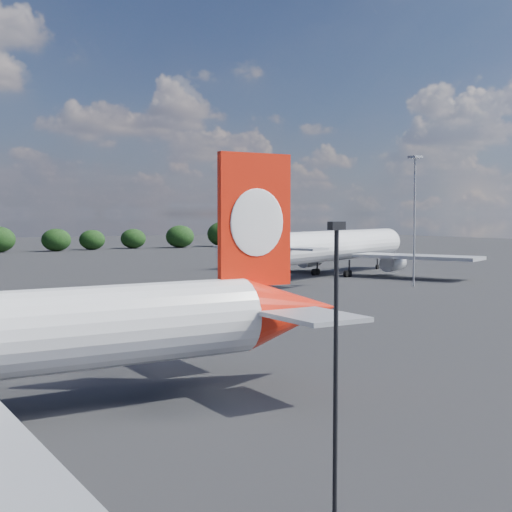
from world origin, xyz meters
TOP-DOWN VIEW (x-y plane):
  - china_southern_airliner at (67.46, 69.95)m, footprint 49.47×47.68m
  - apron_lamp_post at (5.03, -11.15)m, footprint 0.55×0.30m
  - floodlight_mast_near at (66.29, 48.86)m, footprint 1.60×1.60m

SIDE VIEW (x-z plane):
  - china_southern_airliner at x=67.46m, z-range -3.31..13.64m
  - apron_lamp_post at x=5.03m, z-range 0.65..11.30m
  - floodlight_mast_near at x=66.29m, z-range 3.14..22.71m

